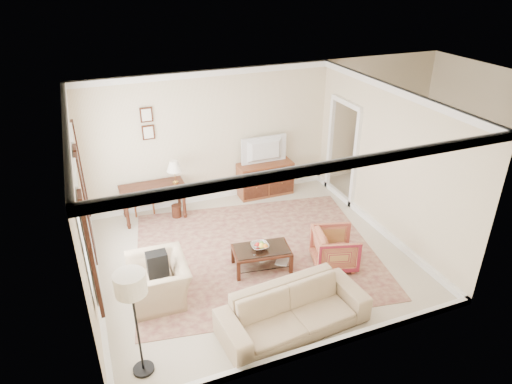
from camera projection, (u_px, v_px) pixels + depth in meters
room_shell at (251, 129)px, 7.27m from camera, size 5.51×5.01×2.91m
annex_bedroom at (413, 177)px, 10.66m from camera, size 3.00×2.70×2.90m
window_front at (86, 233)px, 6.23m from camera, size 0.12×1.56×1.80m
window_rear at (80, 184)px, 7.56m from camera, size 0.12×1.56×1.80m
doorway at (342, 153)px, 10.03m from camera, size 0.10×1.12×2.25m
rug at (256, 252)px, 8.49m from camera, size 4.86×4.35×0.01m
writing_desk at (153, 192)px, 9.38m from camera, size 1.32×0.66×0.72m
desk_chair at (141, 190)px, 9.65m from camera, size 0.49×0.49×1.05m
desk_lamp at (175, 172)px, 9.37m from camera, size 0.32×0.32×0.50m
framed_prints at (147, 123)px, 9.14m from camera, size 0.25×0.04×0.68m
sideboard at (265, 179)px, 10.45m from camera, size 1.25×0.48×0.77m
tv at (266, 143)px, 10.03m from camera, size 1.01×0.58×0.13m
coffee_table at (261, 253)px, 7.94m from camera, size 1.06×0.71×0.42m
fruit_bowl at (260, 245)px, 7.87m from camera, size 0.42×0.42×0.10m
book_a at (257, 258)px, 8.06m from camera, size 0.28×0.05×0.38m
book_b at (277, 260)px, 8.03m from camera, size 0.24×0.19×0.38m
striped_armchair at (335, 247)px, 7.99m from camera, size 0.86×0.89×0.75m
club_armchair at (158, 275)px, 7.18m from camera, size 0.70×1.05×0.91m
backpack at (157, 262)px, 7.07m from camera, size 0.30×0.37×0.40m
sofa at (294, 305)px, 6.59m from camera, size 2.26×0.84×0.86m
floor_lamp at (131, 291)px, 5.47m from camera, size 0.39×0.39×1.59m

